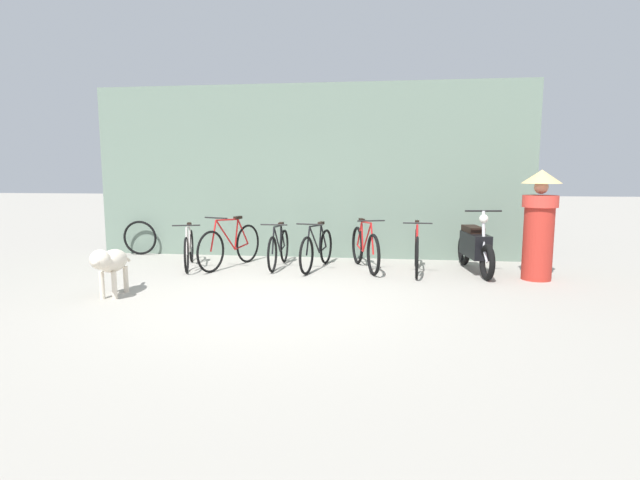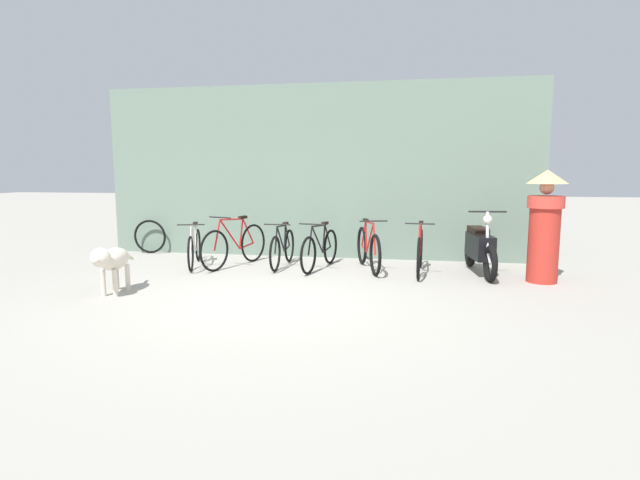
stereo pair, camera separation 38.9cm
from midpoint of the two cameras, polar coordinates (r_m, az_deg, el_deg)
The scene contains 12 objects.
ground_plane at distance 6.56m, azimuth -7.74°, elevation -7.00°, with size 60.00×60.00×0.00m, color #9E998E.
shop_wall_back at distance 9.80m, azimuth -2.47°, elevation 7.79°, with size 8.50×0.20×3.34m.
bicycle_0 at distance 9.12m, azimuth -15.94°, elevation -0.93°, with size 0.60×1.60×0.79m.
bicycle_1 at distance 8.92m, azimuth -11.44°, elevation -0.67°, with size 0.65×1.69×0.92m.
bicycle_2 at distance 8.83m, azimuth -6.01°, elevation -0.95°, with size 0.46×1.57×0.80m.
bicycle_3 at distance 8.60m, azimuth -1.65°, elevation -1.07°, with size 0.48×1.65×0.83m.
bicycle_4 at distance 8.59m, azimuth 3.87°, elevation -0.97°, with size 0.62×1.67×0.89m.
bicycle_5 at distance 8.45m, azimuth 9.69°, elevation -1.19°, with size 0.46×1.76×0.87m.
motorcycle at distance 8.65m, azimuth 16.08°, elevation -0.73°, with size 0.58×1.85×1.07m.
stray_dog at distance 7.29m, azimuth -24.27°, elevation -2.34°, with size 0.37×1.11×0.69m.
person_in_robes at distance 8.30m, azimuth 22.56°, elevation 2.04°, with size 0.84×0.84×1.70m.
spare_tire_left at distance 10.78m, azimuth -20.87°, elevation 0.24°, with size 0.69×0.08×0.69m.
Camera 1 is at (1.50, -6.15, 1.67)m, focal length 28.00 mm.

